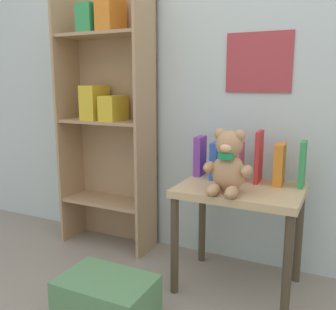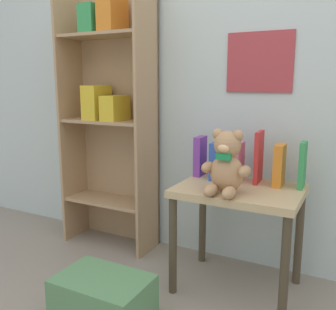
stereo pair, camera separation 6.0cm
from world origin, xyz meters
name	(u,v)px [view 2 (the right image)]	position (x,y,z in m)	size (l,w,h in m)	color
wall_back	(247,41)	(0.00, 1.40, 1.25)	(4.80, 0.07, 2.50)	silver
bookshelf_side	(110,106)	(-0.81, 1.26, 0.89)	(0.58, 0.26, 1.59)	tan
display_table	(239,204)	(0.08, 1.07, 0.45)	(0.59, 0.44, 0.53)	tan
teddy_bear	(226,165)	(0.05, 0.95, 0.66)	(0.23, 0.21, 0.30)	tan
book_standing_purple	(200,156)	(-0.18, 1.21, 0.64)	(0.04, 0.11, 0.21)	purple
book_standing_blue	(217,160)	(-0.08, 1.18, 0.63)	(0.04, 0.14, 0.20)	#2D51B7
book_standing_pink	(237,162)	(0.03, 1.20, 0.63)	(0.04, 0.15, 0.20)	#D17093
book_standing_red	(259,157)	(0.14, 1.21, 0.66)	(0.02, 0.14, 0.26)	red
book_standing_orange	(279,165)	(0.24, 1.20, 0.63)	(0.04, 0.13, 0.20)	orange
book_standing_green	(302,165)	(0.35, 1.20, 0.64)	(0.02, 0.11, 0.22)	#33934C
storage_bin	(103,300)	(-0.34, 0.53, 0.10)	(0.40, 0.27, 0.21)	#568956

